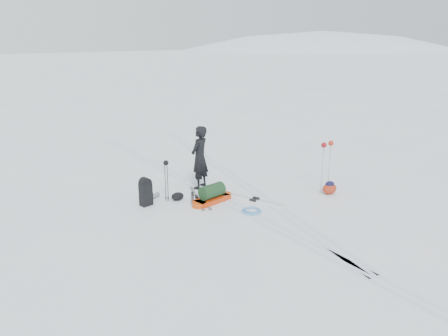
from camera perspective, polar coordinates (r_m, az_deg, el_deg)
The scene contains 14 objects.
ground at distance 12.46m, azimuth 0.32°, elevation -4.48°, with size 200.00×200.00×0.00m, color white.
snow_hill_backdrop at distance 137.71m, azimuth 4.12°, elevation -15.05°, with size 359.50×192.00×162.45m.
ski_tracks at distance 13.46m, azimuth 0.57°, elevation -2.78°, with size 3.38×17.97×0.01m.
skier at distance 13.30m, azimuth -3.20°, elevation 1.37°, with size 0.71×0.47×1.96m, color black.
pulk_sled at distance 12.41m, azimuth -1.57°, elevation -3.58°, with size 1.44×0.70×0.53m.
expedition_rucksack at distance 12.36m, azimuth -10.07°, elevation -3.09°, with size 0.78×0.68×0.81m.
ski_poles_black at distance 12.35m, azimuth -7.58°, elevation 0.03°, with size 0.15×0.15×1.21m.
ski_poles_silver at distance 13.20m, azimuth 13.31°, elevation 2.30°, with size 0.50×0.22×1.57m.
touring_skis_grey at distance 12.78m, azimuth -3.16°, elevation -3.86°, with size 0.87×1.98×0.07m.
touring_skis_white at distance 12.60m, azimuth 4.00°, elevation -4.20°, with size 1.09×1.89×0.07m.
rope_coil at distance 11.83m, azimuth 3.64°, elevation -5.57°, with size 0.72×0.72×0.07m.
small_daypack at distance 13.40m, azimuth 13.62°, elevation -2.53°, with size 0.57×0.53×0.39m.
thermos_pair at distance 12.39m, azimuth -4.15°, elevation -3.95°, with size 0.20×0.30×0.31m.
stuff_sack at distance 12.64m, azimuth -6.09°, elevation -3.70°, with size 0.38×0.30×0.23m.
Camera 1 is at (-6.11, -9.82, 4.63)m, focal length 35.00 mm.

